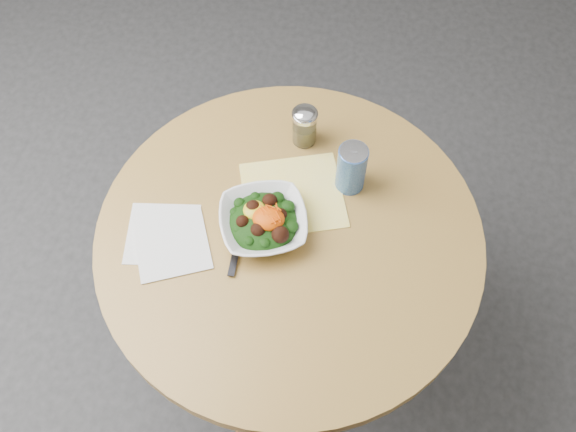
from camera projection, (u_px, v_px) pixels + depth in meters
name	position (u px, v px, depth m)	size (l,w,h in m)	color
ground	(289.00, 344.00, 2.12)	(6.00, 6.00, 0.00)	#2B2B2E
table	(289.00, 270.00, 1.65)	(0.90, 0.90, 0.75)	black
cloth_napkin	(293.00, 195.00, 1.53)	(0.24, 0.22, 0.00)	yellow
paper_napkins	(167.00, 239.00, 1.47)	(0.23, 0.23, 0.00)	silver
salad_bowl	(263.00, 221.00, 1.46)	(0.26, 0.26, 0.07)	white
fork	(242.00, 228.00, 1.48)	(0.03, 0.23, 0.00)	black
spice_shaker	(305.00, 126.00, 1.57)	(0.06, 0.06, 0.11)	silver
beverage_can	(351.00, 168.00, 1.49)	(0.07, 0.07, 0.13)	navy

